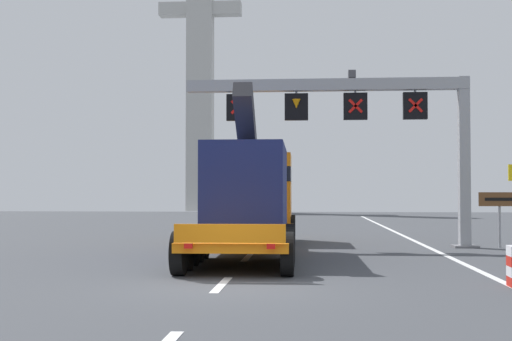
# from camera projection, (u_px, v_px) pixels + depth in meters

# --- Properties ---
(ground) EXTENTS (112.00, 112.00, 0.00)m
(ground) POSITION_uv_depth(u_px,v_px,m) (228.00, 288.00, 14.80)
(ground) COLOR #424449
(lane_markings) EXTENTS (0.20, 53.98, 0.01)m
(lane_markings) POSITION_uv_depth(u_px,v_px,m) (270.00, 233.00, 34.43)
(lane_markings) COLOR silver
(lane_markings) RESTS_ON ground
(edge_line_right) EXTENTS (0.20, 63.00, 0.01)m
(edge_line_right) POSITION_uv_depth(u_px,v_px,m) (425.00, 246.00, 26.27)
(edge_line_right) COLOR silver
(edge_line_right) RESTS_ON ground
(overhead_lane_gantry) EXTENTS (10.99, 0.90, 6.71)m
(overhead_lane_gantry) POSITION_uv_depth(u_px,v_px,m) (362.00, 111.00, 25.97)
(overhead_lane_gantry) COLOR #9EA0A5
(overhead_lane_gantry) RESTS_ON ground
(heavy_haul_truck_orange) EXTENTS (3.14, 14.09, 5.30)m
(heavy_haul_truck_orange) POSITION_uv_depth(u_px,v_px,m) (253.00, 194.00, 24.31)
(heavy_haul_truck_orange) COLOR orange
(heavy_haul_truck_orange) RESTS_ON ground
(tourist_info_sign_brown) EXTENTS (1.53, 0.15, 2.07)m
(tourist_info_sign_brown) POSITION_uv_depth(u_px,v_px,m) (500.00, 205.00, 25.35)
(tourist_info_sign_brown) COLOR #9EA0A5
(tourist_info_sign_brown) RESTS_ON ground
(bridge_pylon_distant) EXTENTS (9.00, 2.00, 35.58)m
(bridge_pylon_distant) POSITION_uv_depth(u_px,v_px,m) (200.00, 45.00, 74.55)
(bridge_pylon_distant) COLOR #B7B7B2
(bridge_pylon_distant) RESTS_ON ground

